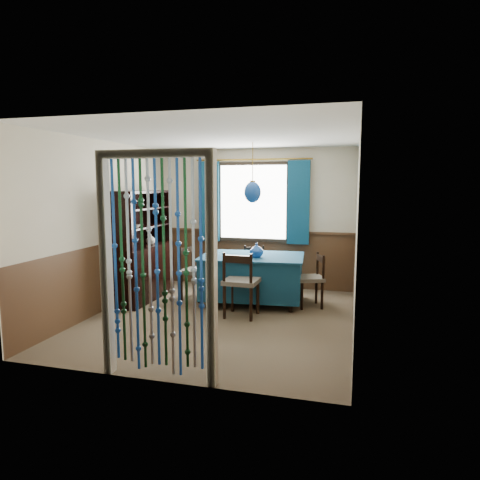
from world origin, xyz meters
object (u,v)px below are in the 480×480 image
(dining_table, at_px, (252,276))
(vase_table, at_px, (256,251))
(chair_far, at_px, (255,268))
(bowl_shelf, at_px, (135,226))
(chair_left, at_px, (194,271))
(chair_near, at_px, (241,282))
(chair_right, at_px, (311,278))
(pendant_lamp, at_px, (253,192))
(vase_sideboard, at_px, (151,238))
(sideboard, at_px, (142,262))

(dining_table, xyz_separation_m, vase_table, (0.10, -0.13, 0.42))
(chair_far, bearing_deg, dining_table, 83.28)
(chair_far, xyz_separation_m, bowl_shelf, (-1.62, -1.17, 0.80))
(chair_far, xyz_separation_m, chair_left, (-0.85, -0.66, 0.04))
(dining_table, relative_size, bowl_shelf, 8.42)
(bowl_shelf, bearing_deg, chair_near, -6.65)
(chair_right, xyz_separation_m, pendant_lamp, (-0.92, -0.04, 1.31))
(chair_far, height_order, vase_sideboard, vase_sideboard)
(sideboard, distance_m, vase_table, 1.91)
(vase_table, relative_size, vase_sideboard, 1.10)
(vase_table, relative_size, bowl_shelf, 1.01)
(pendant_lamp, distance_m, vase_sideboard, 1.90)
(chair_near, bearing_deg, chair_far, 97.06)
(vase_table, bearing_deg, sideboard, -177.03)
(chair_left, relative_size, pendant_lamp, 0.96)
(bowl_shelf, height_order, vase_sideboard, bowl_shelf)
(chair_near, relative_size, chair_left, 1.07)
(chair_near, height_order, chair_far, chair_near)
(chair_far, bearing_deg, chair_right, 133.35)
(bowl_shelf, bearing_deg, pendant_lamp, 17.19)
(chair_far, distance_m, vase_sideboard, 1.83)
(vase_table, height_order, bowl_shelf, bowl_shelf)
(chair_left, xyz_separation_m, pendant_lamp, (0.96, 0.02, 1.28))
(chair_right, bearing_deg, vase_sideboard, 71.04)
(vase_table, height_order, vase_sideboard, vase_sideboard)
(chair_left, distance_m, bowl_shelf, 1.20)
(vase_sideboard, bearing_deg, chair_far, 21.97)
(dining_table, distance_m, pendant_lamp, 1.31)
(chair_left, distance_m, vase_sideboard, 0.92)
(chair_far, relative_size, sideboard, 0.46)
(chair_left, height_order, vase_table, vase_table)
(sideboard, bearing_deg, chair_right, 7.07)
(dining_table, bearing_deg, chair_far, 94.63)
(chair_near, bearing_deg, dining_table, 92.79)
(sideboard, height_order, pendant_lamp, pendant_lamp)
(chair_left, distance_m, chair_right, 1.88)
(chair_far, xyz_separation_m, vase_sideboard, (-1.62, -0.65, 0.54))
(sideboard, relative_size, vase_table, 8.74)
(pendant_lamp, bearing_deg, chair_far, 100.00)
(chair_right, bearing_deg, sideboard, 75.61)
(dining_table, height_order, chair_near, chair_near)
(chair_far, xyz_separation_m, chair_right, (1.03, -0.59, 0.01))
(chair_near, bearing_deg, pendant_lamp, 92.79)
(chair_near, distance_m, sideboard, 1.88)
(dining_table, bearing_deg, chair_near, -94.52)
(sideboard, xyz_separation_m, pendant_lamp, (1.79, 0.23, 1.14))
(vase_sideboard, bearing_deg, bowl_shelf, -90.00)
(pendant_lamp, relative_size, vase_table, 4.54)
(chair_near, relative_size, pendant_lamp, 1.02)
(sideboard, distance_m, bowl_shelf, 0.69)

